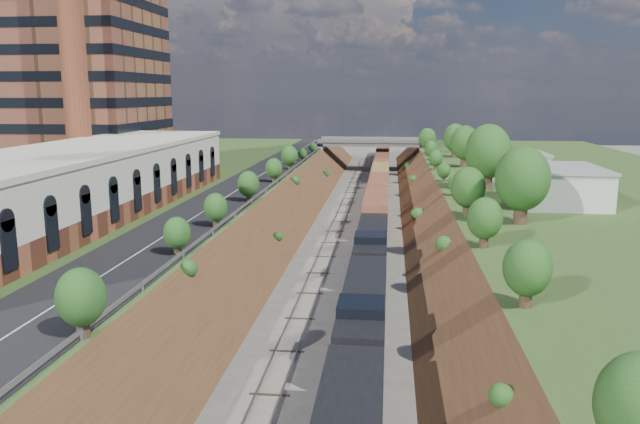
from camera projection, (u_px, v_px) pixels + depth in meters
platform_left at (119, 203)px, 86.35m from camera, size 44.00×180.00×5.00m
platform_right at (616, 214)px, 79.15m from camera, size 44.00×180.00×5.00m
embankment_left at (275, 225)px, 84.42m from camera, size 10.00×180.00×10.00m
embankment_right at (440, 229)px, 82.02m from camera, size 10.00×180.00×10.00m
rail_left_track at (337, 226)px, 83.49m from camera, size 1.58×180.00×0.18m
rail_right_track at (376, 226)px, 82.92m from camera, size 1.58×180.00×0.18m
road at (242, 187)px, 83.96m from camera, size 8.00×180.00×0.10m
guardrail at (272, 184)px, 83.22m from camera, size 0.10×171.00×0.70m
commercial_building at (70, 184)px, 63.20m from camera, size 14.30×62.30×7.00m
smokestack at (72, 33)px, 78.53m from camera, size 3.20×3.20×40.00m
overpass at (371, 149)px, 142.81m from camera, size 24.50×8.30×7.40m
white_building_near at (558, 187)px, 71.53m from camera, size 9.00×12.00×4.00m
white_building_far at (516, 166)px, 93.09m from camera, size 8.00×10.00×3.60m
tree_right_large at (522, 179)px, 60.08m from camera, size 5.25×5.25×7.61m
tree_left_crest at (161, 244)px, 44.14m from camera, size 2.45×2.45×3.55m
freight_train at (379, 184)px, 103.64m from camera, size 3.06×172.12×4.57m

